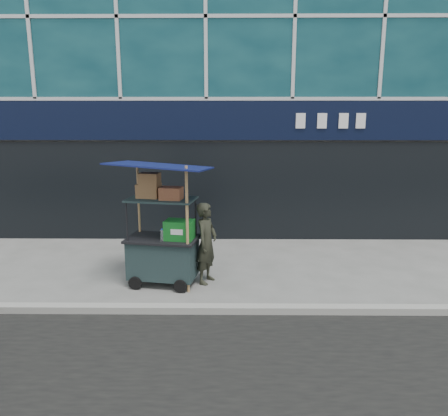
{
  "coord_description": "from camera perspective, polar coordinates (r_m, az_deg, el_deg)",
  "views": [
    {
      "loc": [
        0.51,
        -6.57,
        3.1
      ],
      "look_at": [
        0.44,
        1.2,
        1.39
      ],
      "focal_mm": 35.0,
      "sensor_mm": 36.0,
      "label": 1
    }
  ],
  "objects": [
    {
      "name": "vendor_cart",
      "position": [
        7.99,
        -7.9,
        -4.42
      ],
      "size": [
        1.86,
        1.45,
        2.28
      ],
      "rotation": [
        0.0,
        0.0,
        -0.17
      ],
      "color": "#172728",
      "rests_on": "ground"
    },
    {
      "name": "vendor_man",
      "position": [
        8.02,
        -2.31,
        -4.61
      ],
      "size": [
        0.54,
        0.64,
        1.51
      ],
      "primitive_type": "imported",
      "rotation": [
        0.0,
        0.0,
        1.19
      ],
      "color": "#28291E",
      "rests_on": "ground"
    },
    {
      "name": "curb",
      "position": [
        7.08,
        -3.76,
        -13.04
      ],
      "size": [
        80.0,
        0.18,
        0.12
      ],
      "primitive_type": "cube",
      "color": "#98978F",
      "rests_on": "ground"
    },
    {
      "name": "ground",
      "position": [
        7.29,
        -3.63,
        -12.79
      ],
      "size": [
        80.0,
        80.0,
        0.0
      ],
      "primitive_type": "plane",
      "color": "slate",
      "rests_on": "ground"
    },
    {
      "name": "building",
      "position": [
        13.84,
        -1.74,
        24.6
      ],
      "size": [
        16.0,
        6.2,
        12.0
      ],
      "color": "slate",
      "rests_on": "ground"
    }
  ]
}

